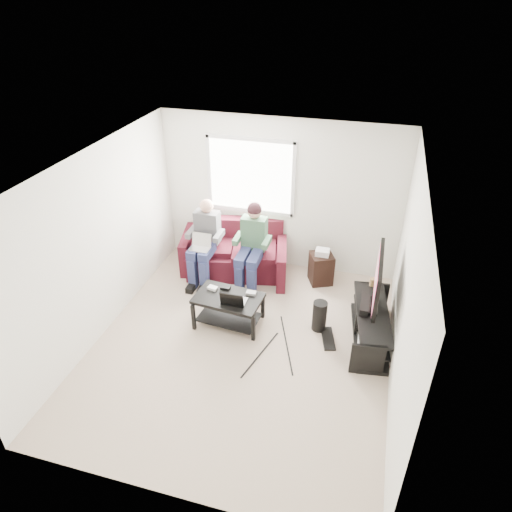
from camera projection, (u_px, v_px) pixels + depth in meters
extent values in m
plane|color=#BEA994|center=(241.00, 345.00, 6.36)|extent=(4.50, 4.50, 0.00)
plane|color=white|center=(237.00, 168.00, 5.00)|extent=(4.50, 4.50, 0.00)
plane|color=white|center=(280.00, 196.00, 7.53)|extent=(4.50, 0.00, 4.50)
plane|color=white|center=(160.00, 408.00, 3.83)|extent=(4.50, 0.00, 4.50)
plane|color=white|center=(98.00, 246.00, 6.13)|extent=(0.00, 4.50, 4.50)
plane|color=white|center=(406.00, 293.00, 5.23)|extent=(0.00, 4.50, 4.50)
cube|color=white|center=(251.00, 176.00, 7.48)|extent=(1.40, 0.01, 1.20)
cube|color=silver|center=(250.00, 176.00, 7.47)|extent=(1.48, 0.04, 1.28)
cube|color=#491219|center=(234.00, 261.00, 7.86)|extent=(1.66, 1.11, 0.43)
cube|color=#491219|center=(239.00, 229.00, 7.92)|extent=(1.54, 0.51, 0.44)
cube|color=#491219|center=(188.00, 249.00, 8.00)|extent=(0.34, 0.92, 0.61)
cube|color=#491219|center=(281.00, 263.00, 7.62)|extent=(0.34, 0.92, 0.61)
cube|color=#491219|center=(212.00, 245.00, 7.79)|extent=(0.84, 0.83, 0.10)
cube|color=#491219|center=(254.00, 251.00, 7.62)|extent=(0.84, 0.83, 0.10)
cube|color=navy|center=(196.00, 250.00, 7.41)|extent=(0.16, 0.45, 0.14)
cube|color=navy|center=(207.00, 252.00, 7.36)|extent=(0.16, 0.45, 0.14)
cube|color=navy|center=(193.00, 273.00, 7.43)|extent=(0.13, 0.13, 0.53)
cube|color=navy|center=(204.00, 275.00, 7.38)|extent=(0.13, 0.13, 0.53)
cube|color=#5D5D62|center=(207.00, 227.00, 7.50)|extent=(0.40, 0.22, 0.55)
sphere|color=#DEA38A|center=(207.00, 206.00, 7.33)|extent=(0.22, 0.22, 0.22)
cube|color=navy|center=(243.00, 257.00, 7.22)|extent=(0.16, 0.45, 0.14)
cube|color=navy|center=(255.00, 259.00, 7.18)|extent=(0.16, 0.45, 0.14)
cube|color=navy|center=(240.00, 281.00, 7.25)|extent=(0.13, 0.13, 0.53)
cube|color=navy|center=(252.00, 283.00, 7.20)|extent=(0.13, 0.13, 0.53)
cube|color=#525555|center=(254.00, 233.00, 7.32)|extent=(0.40, 0.22, 0.55)
sphere|color=#DEA38A|center=(254.00, 212.00, 7.14)|extent=(0.22, 0.22, 0.22)
sphere|color=black|center=(254.00, 209.00, 7.12)|extent=(0.23, 0.23, 0.23)
cube|color=black|center=(228.00, 298.00, 6.54)|extent=(1.01, 0.67, 0.05)
cube|color=black|center=(229.00, 317.00, 6.73)|extent=(0.92, 0.58, 0.02)
cube|color=black|center=(194.00, 317.00, 6.56)|extent=(0.05, 0.05, 0.43)
cube|color=black|center=(253.00, 328.00, 6.35)|extent=(0.05, 0.05, 0.43)
cube|color=black|center=(206.00, 296.00, 6.99)|extent=(0.05, 0.05, 0.43)
cube|color=black|center=(263.00, 306.00, 6.78)|extent=(0.05, 0.05, 0.43)
cube|color=silver|center=(213.00, 288.00, 6.68)|extent=(0.16, 0.12, 0.04)
cube|color=black|center=(226.00, 288.00, 6.69)|extent=(0.14, 0.09, 0.04)
cube|color=gray|center=(251.00, 293.00, 6.58)|extent=(0.14, 0.09, 0.04)
cube|color=black|center=(373.00, 313.00, 6.25)|extent=(0.63, 1.48, 0.04)
cube|color=black|center=(371.00, 325.00, 6.37)|extent=(0.58, 1.42, 0.03)
cube|color=black|center=(369.00, 336.00, 6.48)|extent=(0.63, 1.48, 0.06)
cube|color=black|center=(367.00, 360.00, 5.79)|extent=(0.43, 0.10, 0.48)
cube|color=black|center=(373.00, 296.00, 6.94)|extent=(0.43, 0.10, 0.48)
cube|color=black|center=(374.00, 306.00, 6.31)|extent=(0.12, 0.40, 0.04)
cube|color=black|center=(374.00, 301.00, 6.27)|extent=(0.06, 0.06, 0.12)
cube|color=black|center=(378.00, 278.00, 6.07)|extent=(0.05, 1.10, 0.65)
cube|color=#C92F63|center=(376.00, 278.00, 6.08)|extent=(0.01, 1.01, 0.58)
cube|color=black|center=(365.00, 303.00, 6.33)|extent=(0.12, 0.50, 0.10)
cylinder|color=#A97D49|center=(372.00, 282.00, 6.74)|extent=(0.08, 0.08, 0.12)
cube|color=silver|center=(369.00, 341.00, 6.02)|extent=(0.30, 0.22, 0.06)
cube|color=gray|center=(372.00, 309.00, 6.58)|extent=(0.34, 0.26, 0.08)
cube|color=black|center=(371.00, 325.00, 6.30)|extent=(0.38, 0.30, 0.07)
cylinder|color=black|center=(319.00, 316.00, 6.55)|extent=(0.21, 0.21, 0.47)
cube|color=black|center=(328.00, 338.00, 6.47)|extent=(0.28, 0.51, 0.03)
cube|color=black|center=(321.00, 268.00, 7.56)|extent=(0.35, 0.35, 0.52)
cube|color=silver|center=(322.00, 252.00, 7.40)|extent=(0.22, 0.18, 0.10)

